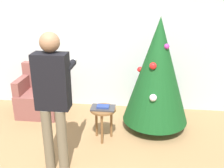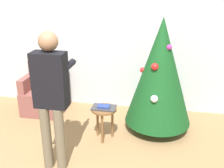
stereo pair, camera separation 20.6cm
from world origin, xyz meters
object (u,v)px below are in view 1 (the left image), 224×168
(christmas_tree, at_px, (157,71))
(armchair, at_px, (40,96))
(side_stool, at_px, (103,114))
(person_standing, at_px, (53,93))

(christmas_tree, height_order, armchair, christmas_tree)
(armchair, xyz_separation_m, side_stool, (1.22, -0.72, 0.08))
(armchair, bearing_deg, christmas_tree, -8.17)
(christmas_tree, height_order, side_stool, christmas_tree)
(christmas_tree, relative_size, armchair, 2.01)
(armchair, bearing_deg, side_stool, -30.37)
(christmas_tree, height_order, person_standing, christmas_tree)
(christmas_tree, bearing_deg, person_standing, -137.40)
(armchair, distance_m, side_stool, 1.42)
(side_stool, bearing_deg, christmas_tree, 29.50)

